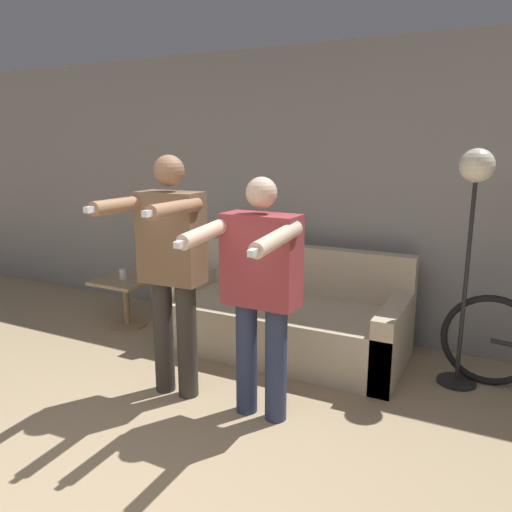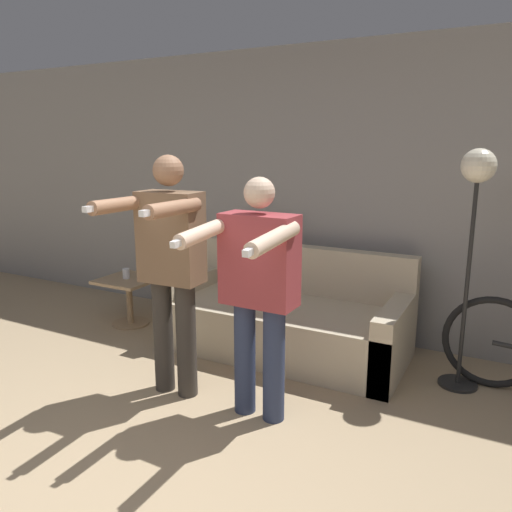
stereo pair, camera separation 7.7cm
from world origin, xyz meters
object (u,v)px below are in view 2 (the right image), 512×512
floor_lamp (475,201)px  person_left (170,261)px  cup (126,273)px  side_table (129,291)px  cat (265,233)px  person_right (258,284)px  couch (286,320)px

floor_lamp → person_left: bearing=-149.0°
cup → side_table: bearing=33.7°
person_left → side_table: 1.66m
cup → cat: bearing=21.9°
person_right → cup: person_right is taller
cat → floor_lamp: bearing=-11.0°
person_left → person_right: (0.67, -0.00, -0.07)m
floor_lamp → cup: 3.15m
floor_lamp → couch: bearing=-179.9°
person_left → cat: person_left is taller
person_left → cat: bearing=87.2°
side_table → cat: bearing=21.8°
person_right → floor_lamp: bearing=45.1°
cup → person_left: bearing=-36.1°
couch → person_right: bearing=-74.8°
cat → couch: bearing=-42.9°
cat → floor_lamp: size_ratio=0.29×
person_right → side_table: (-1.91, 0.92, -0.56)m
couch → person_right: size_ratio=1.30×
couch → cat: bearing=137.1°
floor_lamp → cat: bearing=169.0°
person_left → cat: 1.42m
person_left → person_right: person_left is taller
couch → cup: couch is taller
couch → side_table: 1.62m
couch → side_table: (-1.62, -0.15, 0.07)m
side_table → person_left: bearing=-36.7°
person_right → side_table: bearing=155.3°
person_left → person_right: size_ratio=1.08×
person_left → cat: (0.01, 1.42, -0.02)m
person_right → cat: (-0.67, 1.42, 0.04)m
person_left → side_table: (-1.24, 0.92, -0.63)m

